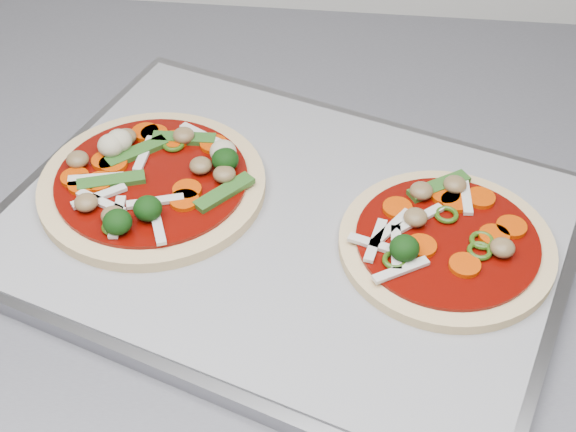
# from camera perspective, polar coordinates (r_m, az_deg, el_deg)

# --- Properties ---
(countertop) EXTENTS (3.60, 0.60, 0.04)m
(countertop) POSITION_cam_1_polar(r_m,az_deg,el_deg) (0.76, 2.94, 1.83)
(countertop) COLOR slate
(countertop) RESTS_ON base_cabinet
(baking_tray) EXTENTS (0.56, 0.48, 0.02)m
(baking_tray) POSITION_cam_1_polar(r_m,az_deg,el_deg) (0.69, -0.27, -0.96)
(baking_tray) COLOR gray
(baking_tray) RESTS_ON countertop
(parchment) EXTENTS (0.53, 0.45, 0.00)m
(parchment) POSITION_cam_1_polar(r_m,az_deg,el_deg) (0.68, -0.27, -0.44)
(parchment) COLOR gray
(parchment) RESTS_ON baking_tray
(pizza_left) EXTENTS (0.23, 0.23, 0.03)m
(pizza_left) POSITION_cam_1_polar(r_m,az_deg,el_deg) (0.71, -9.65, 2.50)
(pizza_left) COLOR beige
(pizza_left) RESTS_ON parchment
(pizza_right) EXTENTS (0.20, 0.20, 0.03)m
(pizza_right) POSITION_cam_1_polar(r_m,az_deg,el_deg) (0.66, 11.12, -1.74)
(pizza_right) COLOR beige
(pizza_right) RESTS_ON parchment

